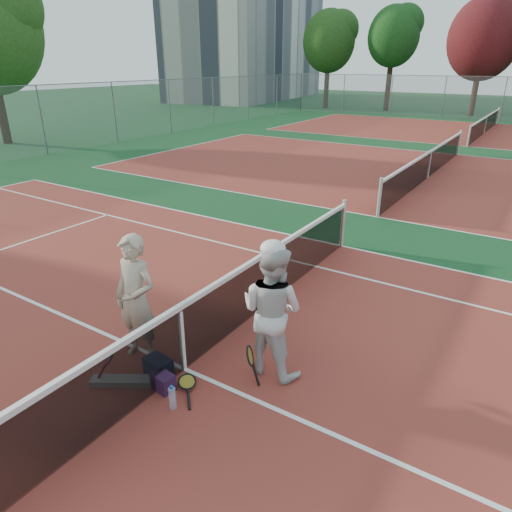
# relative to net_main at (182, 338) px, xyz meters

# --- Properties ---
(ground) EXTENTS (130.00, 130.00, 0.00)m
(ground) POSITION_rel_net_main_xyz_m (0.00, 0.00, -0.51)
(ground) COLOR #103C1C
(ground) RESTS_ON ground
(court_main) EXTENTS (23.77, 10.97, 0.01)m
(court_main) POSITION_rel_net_main_xyz_m (0.00, 0.00, -0.51)
(court_main) COLOR maroon
(court_main) RESTS_ON ground
(court_far_a) EXTENTS (23.77, 10.97, 0.01)m
(court_far_a) POSITION_rel_net_main_xyz_m (0.00, 13.50, -0.51)
(court_far_a) COLOR maroon
(court_far_a) RESTS_ON ground
(court_far_b) EXTENTS (23.77, 10.97, 0.01)m
(court_far_b) POSITION_rel_net_main_xyz_m (0.00, 27.00, -0.51)
(court_far_b) COLOR maroon
(court_far_b) RESTS_ON ground
(net_main) EXTENTS (0.10, 10.98, 1.02)m
(net_main) POSITION_rel_net_main_xyz_m (0.00, 0.00, 0.00)
(net_main) COLOR black
(net_main) RESTS_ON ground
(net_far_a) EXTENTS (0.10, 10.98, 1.02)m
(net_far_a) POSITION_rel_net_main_xyz_m (0.00, 13.50, 0.00)
(net_far_a) COLOR black
(net_far_a) RESTS_ON ground
(net_far_b) EXTENTS (0.10, 10.98, 1.02)m
(net_far_b) POSITION_rel_net_main_xyz_m (0.00, 27.00, 0.00)
(net_far_b) COLOR black
(net_far_b) RESTS_ON ground
(fence_back) EXTENTS (32.00, 0.06, 3.00)m
(fence_back) POSITION_rel_net_main_xyz_m (0.00, 34.00, 0.99)
(fence_back) COLOR slate
(fence_back) RESTS_ON ground
(apartment_block) EXTENTS (12.96, 23.18, 15.00)m
(apartment_block) POSITION_rel_net_main_xyz_m (-28.00, 44.00, 6.99)
(apartment_block) COLOR beige
(apartment_block) RESTS_ON ground
(player_a) EXTENTS (0.69, 0.47, 1.86)m
(player_a) POSITION_rel_net_main_xyz_m (-0.72, -0.08, 0.42)
(player_a) COLOR #B9A98F
(player_a) RESTS_ON ground
(player_b) EXTENTS (0.92, 0.73, 1.85)m
(player_b) POSITION_rel_net_main_xyz_m (1.00, 0.67, 0.41)
(player_b) COLOR silver
(player_b) RESTS_ON ground
(racket_red) EXTENTS (0.42, 0.42, 0.54)m
(racket_red) POSITION_rel_net_main_xyz_m (-0.62, -0.70, -0.24)
(racket_red) COLOR maroon
(racket_red) RESTS_ON ground
(racket_black_held) EXTENTS (0.27, 0.32, 0.59)m
(racket_black_held) POSITION_rel_net_main_xyz_m (0.95, 0.22, -0.22)
(racket_black_held) COLOR black
(racket_black_held) RESTS_ON ground
(racket_spare) EXTENTS (0.61, 0.62, 0.11)m
(racket_spare) POSITION_rel_net_main_xyz_m (0.27, -0.25, -0.46)
(racket_spare) COLOR black
(racket_spare) RESTS_ON ground
(sports_bag_navy) EXTENTS (0.38, 0.28, 0.28)m
(sports_bag_navy) POSITION_rel_net_main_xyz_m (-0.19, -0.30, -0.37)
(sports_bag_navy) COLOR black
(sports_bag_navy) RESTS_ON ground
(sports_bag_purple) EXTENTS (0.32, 0.24, 0.24)m
(sports_bag_purple) POSITION_rel_net_main_xyz_m (0.06, -0.47, -0.39)
(sports_bag_purple) COLOR #27102C
(sports_bag_purple) RESTS_ON ground
(net_cover_canvas) EXTENTS (0.80, 0.60, 0.09)m
(net_cover_canvas) POSITION_rel_net_main_xyz_m (-0.48, -0.68, -0.47)
(net_cover_canvas) COLOR slate
(net_cover_canvas) RESTS_ON ground
(water_bottle) EXTENTS (0.09, 0.09, 0.30)m
(water_bottle) POSITION_rel_net_main_xyz_m (0.40, -0.67, -0.36)
(water_bottle) COLOR #C4DBF9
(water_bottle) RESTS_ON ground
(tree_back_0) EXTENTS (4.60, 4.60, 8.28)m
(tree_back_0) POSITION_rel_net_main_xyz_m (-15.05, 37.20, 5.09)
(tree_back_0) COLOR #382314
(tree_back_0) RESTS_ON ground
(tree_back_1) EXTENTS (4.21, 4.21, 8.31)m
(tree_back_1) POSITION_rel_net_main_xyz_m (-9.42, 37.57, 5.34)
(tree_back_1) COLOR #382314
(tree_back_1) RESTS_ON ground
(tree_back_maroon) EXTENTS (5.22, 5.22, 8.55)m
(tree_back_maroon) POSITION_rel_net_main_xyz_m (-2.40, 37.03, 5.02)
(tree_back_maroon) COLOR #382314
(tree_back_maroon) RESTS_ON ground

